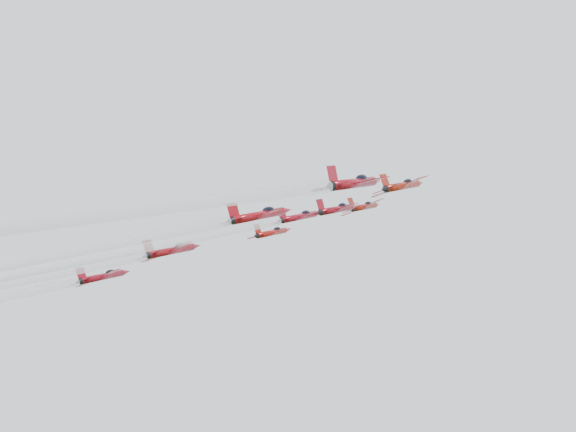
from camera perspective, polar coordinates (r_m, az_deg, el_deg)
The scene contains 6 objects.
jet_lead at distance 154.51m, azimuth 5.47°, elevation 0.68°, with size 9.57×12.46×7.18m.
jet_row2_left at distance 148.14m, azimuth -1.11°, elevation -1.17°, with size 9.18×11.96×6.89m.
jet_row2_center at distance 137.98m, azimuth 3.51°, elevation 0.50°, with size 9.77×12.73×7.34m.
jet_row2_right at distance 130.64m, azimuth 8.17°, elevation 2.16°, with size 10.42×13.57×7.82m.
jet_center at distance 96.52m, azimuth -12.87°, elevation -2.63°, with size 8.72×84.43×44.56m.
jet_rear_farright at distance 61.11m, azimuth -19.03°, elevation -1.03°, with size 10.54×102.00×53.84m.
Camera 1 is at (73.23, -89.63, 97.98)m, focal length 50.00 mm.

